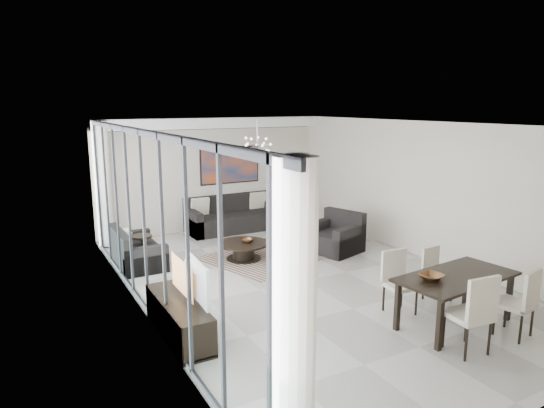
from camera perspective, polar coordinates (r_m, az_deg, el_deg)
room_shell at (r=9.05m, az=6.48°, el=0.17°), size 6.00×9.00×2.90m
window_wall at (r=7.66m, az=-14.22°, el=-2.12°), size 0.37×8.95×2.90m
soffit at (r=12.44m, az=-6.85°, el=9.44°), size 5.98×0.40×0.26m
painting at (r=12.89m, az=-4.96°, el=4.56°), size 1.68×0.04×0.98m
chandelier at (r=10.96m, az=-1.74°, el=7.02°), size 0.66×0.66×0.71m
rug at (r=10.64m, az=-0.24°, el=-6.02°), size 3.14×2.74×0.01m
coffee_table at (r=10.34m, az=-3.36°, el=-5.40°), size 1.06×1.06×0.37m
bowl_coffee at (r=10.30m, az=-2.95°, el=-4.30°), size 0.29×0.29×0.08m
sofa_main at (r=12.73m, az=-4.59°, el=-1.70°), size 2.44×1.00×0.89m
loveseat at (r=10.34m, az=-15.74°, el=-5.55°), size 0.86×1.53×0.76m
armchair at (r=10.95m, az=7.41°, el=-3.99°), size 1.25×1.29×0.88m
side_table at (r=10.42m, az=-15.04°, el=-4.60°), size 0.42×0.42×0.58m
tv_console at (r=7.19m, az=-10.91°, el=-13.06°), size 0.48×1.71×0.53m
television at (r=6.95m, az=-9.64°, el=-8.86°), size 0.21×1.03×0.59m
dining_table at (r=7.72m, az=20.85°, el=-8.45°), size 1.95×1.10×0.78m
dining_chair_sw at (r=6.94m, az=22.77°, el=-11.34°), size 0.56×0.56×1.11m
dining_chair_se at (r=7.71m, az=27.41°, el=-9.86°), size 0.56×0.56×1.02m
dining_chair_nw at (r=7.99m, az=14.50°, el=-8.29°), size 0.49×0.49×0.99m
dining_chair_ne at (r=8.66m, az=18.57°, el=-7.36°), size 0.44×0.44×0.89m
bowl_dining at (r=7.38m, az=18.24°, el=-8.15°), size 0.39×0.39×0.08m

